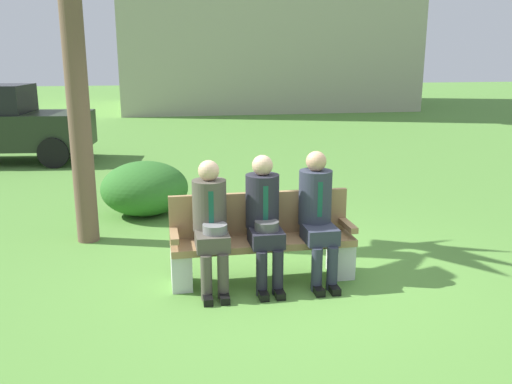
% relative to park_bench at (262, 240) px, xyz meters
% --- Properties ---
extents(ground_plane, '(80.00, 80.00, 0.00)m').
position_rel_park_bench_xyz_m(ground_plane, '(0.32, -0.10, -0.42)').
color(ground_plane, '#538937').
extents(park_bench, '(1.89, 0.44, 0.90)m').
position_rel_park_bench_xyz_m(park_bench, '(0.00, 0.00, 0.00)').
color(park_bench, '#99754C').
rests_on(park_bench, ground).
extents(seated_man_left, '(0.34, 0.72, 1.29)m').
position_rel_park_bench_xyz_m(seated_man_left, '(-0.54, -0.13, 0.30)').
color(seated_man_left, '#4C473D').
rests_on(seated_man_left, ground).
extents(seated_man_middle, '(0.34, 0.72, 1.32)m').
position_rel_park_bench_xyz_m(seated_man_middle, '(-0.01, -0.13, 0.31)').
color(seated_man_middle, '#23232D').
rests_on(seated_man_middle, ground).
extents(seated_man_right, '(0.34, 0.72, 1.34)m').
position_rel_park_bench_xyz_m(seated_man_right, '(0.55, -0.12, 0.33)').
color(seated_man_right, '#2D3342').
rests_on(seated_man_right, ground).
extents(shrub_near_bench, '(1.27, 1.16, 0.79)m').
position_rel_park_bench_xyz_m(shrub_near_bench, '(-1.23, 2.63, -0.03)').
color(shrub_near_bench, '#2F6D27').
rests_on(shrub_near_bench, ground).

